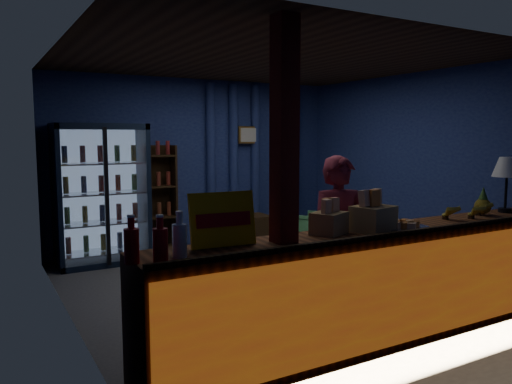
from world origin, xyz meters
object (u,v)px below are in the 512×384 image
Objects in this scene: shopkeeper at (339,240)px; pastry_tray at (404,226)px; green_chair at (318,229)px; table_lamp at (507,169)px.

shopkeeper is 3.60× the size of pastry_tray.
shopkeeper is 3.29m from green_chair.
shopkeeper is 2.73× the size of table_lamp.
green_chair is 1.03× the size of table_lamp.
shopkeeper is 0.63m from pastry_tray.
table_lamp is at bearing 5.64° from pastry_tray.
table_lamp is (1.86, -0.38, 0.62)m from shopkeeper.
shopkeeper is at bearing 168.52° from table_lamp.
shopkeeper is 2.65× the size of green_chair.
pastry_tray is at bearing -46.04° from shopkeeper.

